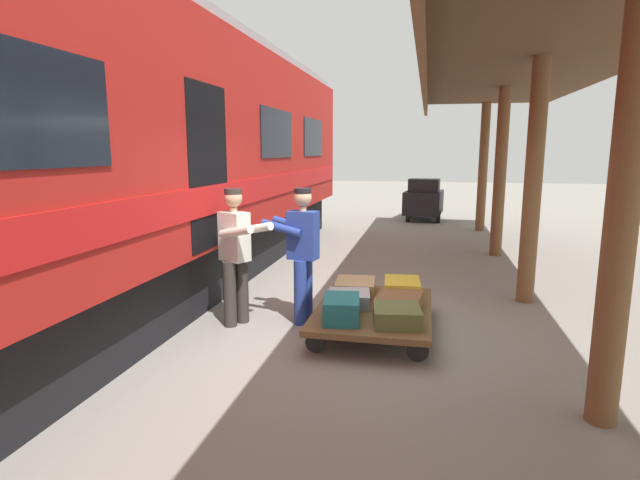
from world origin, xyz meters
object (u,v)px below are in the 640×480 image
suitcase_yellow_case (402,288)px  suitcase_teal_softside (342,309)px  luggage_cart (374,311)px  suitcase_olive_duffel (397,315)px  baggage_tug (424,200)px  train_car (100,158)px  porter_by_door (236,252)px  suitcase_brown_leather (400,302)px  porter_in_overalls (302,250)px  suitcase_gray_aluminum (349,299)px  suitcase_tan_vintage (355,287)px

suitcase_yellow_case → suitcase_teal_softside: size_ratio=1.06×
luggage_cart → suitcase_olive_duffel: bearing=119.4°
luggage_cart → baggage_tug: size_ratio=1.09×
suitcase_olive_duffel → suitcase_yellow_case: bearing=-90.0°
train_car → porter_by_door: train_car is taller
suitcase_brown_leather → luggage_cart: bearing=0.0°
porter_by_door → baggage_tug: porter_by_door is taller
suitcase_teal_softside → suitcase_brown_leather: suitcase_teal_softside is taller
suitcase_brown_leather → porter_in_overalls: size_ratio=0.35×
train_car → porter_by_door: 2.18m
porter_in_overalls → train_car: bearing=3.5°
train_car → suitcase_brown_leather: size_ratio=27.69×
porter_by_door → baggage_tug: (-2.17, -10.32, -0.30)m
suitcase_olive_duffel → suitcase_gray_aluminum: bearing=-41.6°
suitcase_teal_softside → train_car: bearing=-9.3°
suitcase_tan_vintage → suitcase_brown_leather: size_ratio=1.00×
suitcase_olive_duffel → suitcase_teal_softside: (0.61, 0.00, 0.03)m
suitcase_teal_softside → baggage_tug: (-0.78, -10.74, 0.20)m
porter_by_door → suitcase_tan_vintage: bearing=-154.6°
suitcase_tan_vintage → porter_in_overalls: (0.63, 0.38, 0.54)m
train_car → baggage_tug: 11.06m
luggage_cart → baggage_tug: 10.21m
suitcase_yellow_case → porter_in_overalls: (1.24, 0.38, 0.52)m
train_car → porter_in_overalls: train_car is taller
suitcase_olive_duffel → baggage_tug: 10.74m
suitcase_teal_softside → porter_by_door: bearing=-16.8°
suitcase_gray_aluminum → baggage_tug: 10.23m
suitcase_yellow_case → suitcase_tan_vintage: suitcase_yellow_case is taller
suitcase_tan_vintage → baggage_tug: (-0.78, -9.66, 0.24)m
suitcase_gray_aluminum → suitcase_yellow_case: bearing=-138.4°
suitcase_gray_aluminum → porter_in_overalls: size_ratio=0.29×
suitcase_teal_softside → baggage_tug: size_ratio=0.31×
baggage_tug → train_car: bearing=68.4°
porter_in_overalls → porter_by_door: same height
porter_in_overalls → suitcase_olive_duffel: bearing=150.6°
suitcase_yellow_case → baggage_tug: baggage_tug is taller
suitcase_tan_vintage → porter_in_overalls: 0.91m
luggage_cart → porter_in_overalls: size_ratio=1.15×
suitcase_gray_aluminum → suitcase_brown_leather: (-0.61, 0.00, 0.00)m
porter_in_overalls → porter_by_door: (0.76, 0.28, 0.00)m
baggage_tug → suitcase_brown_leather: bearing=89.0°
suitcase_yellow_case → baggage_tug: size_ratio=0.33×
luggage_cart → suitcase_yellow_case: bearing=-119.4°
suitcase_teal_softside → porter_by_door: porter_by_door is taller
luggage_cart → suitcase_yellow_case: (-0.30, -0.54, 0.15)m
suitcase_gray_aluminum → porter_in_overalls: (0.63, -0.16, 0.54)m
suitcase_yellow_case → suitcase_brown_leather: (0.00, 0.54, -0.02)m
suitcase_teal_softside → baggage_tug: 10.77m
suitcase_yellow_case → suitcase_tan_vintage: 0.61m
luggage_cart → suitcase_gray_aluminum: bearing=0.0°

